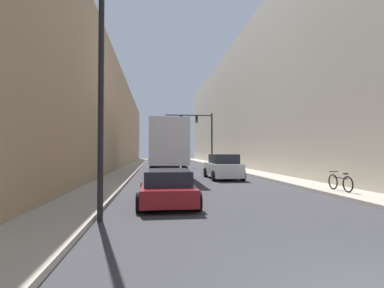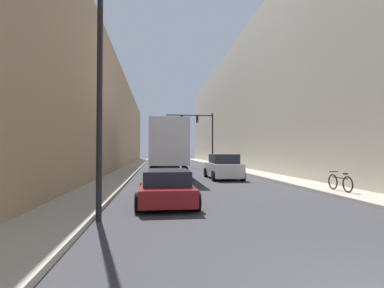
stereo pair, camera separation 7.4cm
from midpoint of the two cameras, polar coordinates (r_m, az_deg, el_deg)
name	(u,v)px [view 2 (the right image)]	position (r m, az deg, el deg)	size (l,w,h in m)	color
sidewalk_right	(231,168)	(34.48, 7.54, -4.51)	(2.07, 80.00, 0.15)	#B2A899
sidewalk_left	(130,168)	(33.52, -11.58, -4.58)	(2.07, 80.00, 0.15)	#B2A899
building_right	(265,102)	(36.12, 13.77, 7.86)	(6.00, 80.00, 15.48)	#BCB29E
building_left	(93,118)	(34.23, -18.31, 4.80)	(6.00, 80.00, 11.22)	tan
semi_truck	(166,147)	(24.15, -4.91, -0.59)	(2.45, 13.08, 4.02)	silver
sedan_car	(166,187)	(11.36, -4.72, -8.21)	(2.10, 4.39, 1.27)	maroon
suv_car	(223,167)	(21.42, 6.04, -4.41)	(2.20, 4.48, 1.75)	silver
traffic_signal_gantry	(202,130)	(39.04, 2.00, 2.71)	(6.16, 0.35, 6.93)	black
street_lamp	(100,62)	(9.17, -16.93, 14.67)	(0.44, 0.44, 7.02)	black
parked_bicycle	(340,183)	(15.33, 26.49, -6.59)	(0.44, 1.82, 0.86)	black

